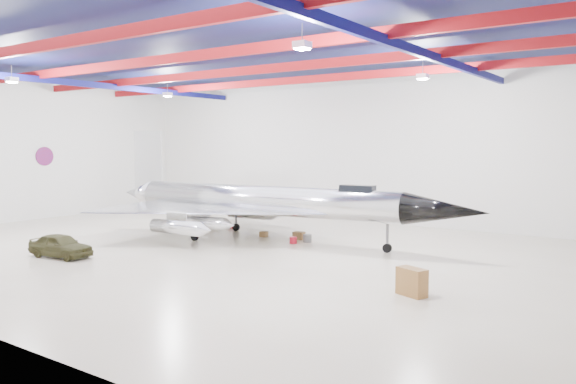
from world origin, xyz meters
The scene contains 16 objects.
floor centered at (0.00, 0.00, 0.00)m, with size 40.00×40.00×0.00m, color #BBAD95.
wall_back centered at (0.00, 15.00, 5.50)m, with size 40.00×40.00×0.00m, color silver.
wall_left centered at (-20.00, 0.00, 5.50)m, with size 30.00×30.00×0.00m, color silver.
ceiling centered at (0.00, 0.00, 11.00)m, with size 40.00×40.00×0.00m, color #0A0F38.
ceiling_structure centered at (0.00, 0.00, 10.32)m, with size 39.50×29.50×1.08m.
wall_roundel centered at (-19.94, 2.00, 5.00)m, with size 1.50×1.50×0.10m, color #B21414.
jet_aircraft centered at (0.60, 3.79, 2.26)m, with size 25.26×15.69×6.89m.
jeep centered at (-5.02, -6.50, 0.63)m, with size 1.49×3.71×1.26m, color #3A391D.
desk centered at (13.26, -2.99, 0.56)m, with size 1.22×0.61×1.12m, color brown.
crate_ply centered at (-5.83, 5.93, 0.19)m, with size 0.55×0.44×0.38m, color olive.
toolbox_red centered at (-4.28, 6.48, 0.14)m, with size 0.40×0.32×0.28m, color #A81022.
engine_drum centered at (3.31, 4.78, 0.24)m, with size 0.52×0.52×0.47m, color #59595B.
parts_bin centered at (2.28, 5.39, 0.23)m, with size 0.67×0.54×0.47m, color olive.
crate_small centered at (-4.88, 5.70, 0.12)m, with size 0.33×0.27×0.23m, color #59595B.
tool_chest centered at (2.84, 3.93, 0.20)m, with size 0.45×0.45×0.40m, color #A81022.
oil_barrel centered at (-0.12, 4.88, 0.17)m, with size 0.48×0.39×0.34m, color olive.
Camera 1 is at (21.70, -23.76, 6.06)m, focal length 35.00 mm.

